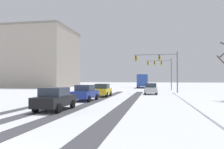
{
  "coord_description": "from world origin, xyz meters",
  "views": [
    {
      "loc": [
        5.18,
        -4.28,
        2.21
      ],
      "look_at": [
        0.0,
        23.49,
        2.8
      ],
      "focal_mm": 35.94,
      "sensor_mm": 36.0,
      "label": 1
    }
  ],
  "objects": [
    {
      "name": "traffic_signal_near_right",
      "position": [
        6.39,
        31.63,
        4.68
      ],
      "size": [
        6.83,
        0.52,
        6.5
      ],
      "color": "slate",
      "rests_on": "ground"
    },
    {
      "name": "office_building_far_left_block",
      "position": [
        -29.31,
        55.12,
        8.27
      ],
      "size": [
        23.19,
        18.02,
        16.53
      ],
      "color": "#A89E8E",
      "rests_on": "ground"
    },
    {
      "name": "car_black_fourth",
      "position": [
        -1.72,
        10.64,
        0.82
      ],
      "size": [
        1.87,
        4.12,
        1.62
      ],
      "color": "black",
      "rests_on": "ground"
    },
    {
      "name": "car_silver_lead",
      "position": [
        4.73,
        29.12,
        0.82
      ],
      "size": [
        1.94,
        4.15,
        1.62
      ],
      "color": "#B7BABF",
      "rests_on": "ground"
    },
    {
      "name": "wheel_track_oncoming",
      "position": [
        -4.47,
        16.78,
        0.0
      ],
      "size": [
        0.86,
        36.91,
        0.01
      ],
      "primitive_type": "cube",
      "color": "#424247",
      "rests_on": "ground"
    },
    {
      "name": "sidewalk_kerb_right",
      "position": [
        10.17,
        15.1,
        0.06
      ],
      "size": [
        4.0,
        36.91,
        0.12
      ],
      "primitive_type": "cube",
      "color": "white",
      "rests_on": "ground"
    },
    {
      "name": "wheel_track_center",
      "position": [
        -2.64,
        16.78,
        0.0
      ],
      "size": [
        1.03,
        36.91,
        0.01
      ],
      "primitive_type": "cube",
      "color": "#424247",
      "rests_on": "ground"
    },
    {
      "name": "wheel_track_right_lane",
      "position": [
        2.82,
        16.78,
        0.0
      ],
      "size": [
        1.17,
        36.91,
        0.01
      ],
      "primitive_type": "cube",
      "color": "#424247",
      "rests_on": "ground"
    },
    {
      "name": "traffic_signal_far_right",
      "position": [
        6.75,
        43.46,
        4.76
      ],
      "size": [
        5.14,
        0.52,
        6.5
      ],
      "color": "slate",
      "rests_on": "ground"
    },
    {
      "name": "wheel_track_left_lane",
      "position": [
        -0.58,
        16.78,
        0.0
      ],
      "size": [
        1.08,
        36.91,
        0.01
      ],
      "primitive_type": "cube",
      "color": "#424247",
      "rests_on": "ground"
    },
    {
      "name": "car_yellow_cab_second",
      "position": [
        -1.29,
        23.73,
        0.82
      ],
      "size": [
        1.86,
        4.11,
        1.62
      ],
      "color": "yellow",
      "rests_on": "ground"
    },
    {
      "name": "car_blue_third",
      "position": [
        -1.74,
        17.85,
        0.82
      ],
      "size": [
        1.97,
        4.17,
        1.62
      ],
      "color": "#233899",
      "rests_on": "ground"
    },
    {
      "name": "bus_oncoming",
      "position": [
        2.41,
        54.45,
        1.99
      ],
      "size": [
        2.73,
        11.02,
        3.38
      ],
      "color": "#284793",
      "rests_on": "ground"
    }
  ]
}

